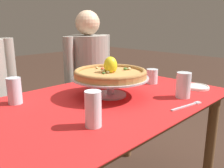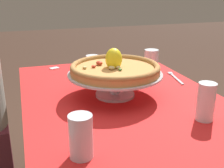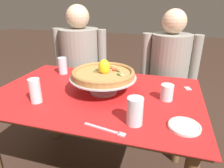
% 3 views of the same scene
% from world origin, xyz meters
% --- Properties ---
extents(dining_table, '(1.28, 0.84, 0.71)m').
position_xyz_m(dining_table, '(0.00, 0.00, 0.61)').
color(dining_table, brown).
rests_on(dining_table, ground).
extents(pizza_stand, '(0.41, 0.41, 0.10)m').
position_xyz_m(pizza_stand, '(0.04, 0.02, 0.79)').
color(pizza_stand, '#B7B7C1').
rests_on(pizza_stand, dining_table).
extents(pizza, '(0.38, 0.38, 0.11)m').
position_xyz_m(pizza, '(0.04, 0.02, 0.84)').
color(pizza, '#BC8447').
rests_on(pizza, pizza_stand).
extents(water_glass_back_left, '(0.07, 0.07, 0.13)m').
position_xyz_m(water_glass_back_left, '(-0.37, 0.26, 0.77)').
color(water_glass_back_left, silver).
rests_on(water_glass_back_left, dining_table).
extents(water_glass_side_right, '(0.07, 0.07, 0.09)m').
position_xyz_m(water_glass_side_right, '(0.43, 0.03, 0.75)').
color(water_glass_side_right, white).
rests_on(water_glass_side_right, dining_table).
extents(water_glass_front_right, '(0.08, 0.08, 0.13)m').
position_xyz_m(water_glass_front_right, '(0.29, -0.27, 0.77)').
color(water_glass_front_right, white).
rests_on(water_glass_front_right, dining_table).
extents(water_glass_front_left, '(0.06, 0.06, 0.14)m').
position_xyz_m(water_glass_front_left, '(-0.28, -0.21, 0.77)').
color(water_glass_front_left, white).
rests_on(water_glass_front_left, dining_table).
extents(side_plate, '(0.15, 0.15, 0.02)m').
position_xyz_m(side_plate, '(0.52, -0.24, 0.72)').
color(side_plate, white).
rests_on(side_plate, dining_table).
extents(dinner_fork, '(0.20, 0.05, 0.01)m').
position_xyz_m(dinner_fork, '(0.18, -0.36, 0.71)').
color(dinner_fork, '#B7B7C1').
rests_on(dinner_fork, dining_table).
extents(sugar_packet, '(0.05, 0.06, 0.00)m').
position_xyz_m(sugar_packet, '(0.56, 0.22, 0.71)').
color(sugar_packet, beige).
rests_on(sugar_packet, dining_table).
extents(diner_right, '(0.49, 0.35, 1.19)m').
position_xyz_m(diner_right, '(0.43, 0.67, 0.57)').
color(diner_right, maroon).
rests_on(diner_right, ground).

